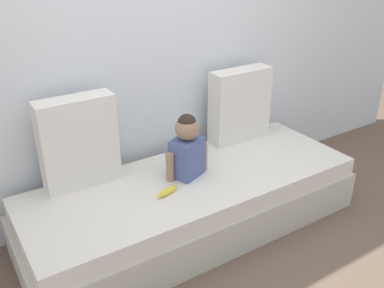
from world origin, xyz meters
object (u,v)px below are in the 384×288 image
(throw_pillow_left, at_px, (79,142))
(throw_pillow_right, at_px, (240,105))
(couch, at_px, (193,203))
(banana, at_px, (167,191))
(toddler, at_px, (187,147))

(throw_pillow_left, distance_m, throw_pillow_right, 1.29)
(couch, distance_m, banana, 0.35)
(couch, height_order, toddler, toddler)
(throw_pillow_right, bearing_deg, banana, -154.95)
(banana, bearing_deg, couch, 19.69)
(throw_pillow_left, distance_m, toddler, 0.69)
(throw_pillow_left, relative_size, toddler, 1.33)
(throw_pillow_right, bearing_deg, toddler, -157.07)
(throw_pillow_right, distance_m, banana, 1.02)
(toddler, bearing_deg, throw_pillow_right, 22.93)
(couch, xyz_separation_m, throw_pillow_left, (-0.64, 0.33, 0.50))
(toddler, relative_size, banana, 2.59)
(couch, xyz_separation_m, banana, (-0.25, -0.09, 0.23))
(throw_pillow_right, relative_size, banana, 3.32)
(couch, xyz_separation_m, throw_pillow_right, (0.64, 0.33, 0.49))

